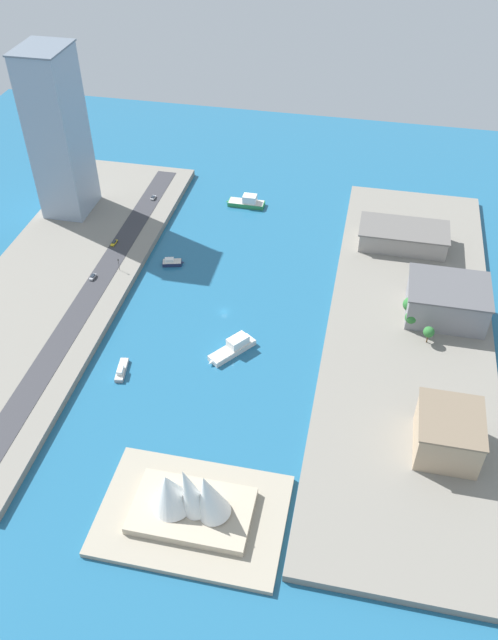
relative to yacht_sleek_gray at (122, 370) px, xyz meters
name	(u,v)px	position (x,y,z in m)	size (l,w,h in m)	color
ground_plane	(224,312)	(-31.87, -45.49, -1.24)	(440.00, 440.00, 0.00)	#23668E
quay_west	(409,334)	(-113.76, -45.49, 0.46)	(70.00, 240.00, 3.39)	gray
quay_east	(54,286)	(50.01, -45.49, 0.46)	(70.00, 240.00, 3.39)	gray
peninsula_point	(192,515)	(-46.17, 58.51, -0.24)	(61.18, 42.25, 2.00)	#A89E89
road_strip	(94,288)	(30.05, -45.49, 2.23)	(11.09, 228.00, 0.15)	#38383D
yacht_sleek_gray	(122,370)	(0.00, 0.00, 0.00)	(5.33, 14.24, 3.62)	#999EA3
patrol_launch_navy	(172,262)	(1.64, -75.42, 0.07)	(11.13, 6.94, 3.54)	#1E284C
ferry_white_commuter	(234,347)	(-41.90, -21.01, 1.12)	(17.91, 21.19, 6.41)	silver
ferry_green_doubledeck	(247,202)	(-23.05, -137.54, 1.07)	(21.81, 7.11, 6.59)	#2D8C4C
warehouse_low_gray	(447,301)	(-128.15, -59.59, 10.07)	(34.74, 28.19, 15.77)	gray
tower_tall_glass	(58,134)	(68.43, -110.60, 44.77)	(23.11, 28.35, 85.16)	#8C9EB2
apartment_midrise_tan	(448,433)	(-126.99, 15.53, 10.30)	(22.41, 25.00, 16.23)	tan
carpark_squat_concrete	(403,236)	(-108.42, -110.99, 7.23)	(44.05, 22.79, 10.09)	gray
sedan_silver	(93,277)	(33.36, -52.66, 3.10)	(1.97, 4.76, 1.61)	black
van_white	(153,198)	(28.38, -128.18, 3.05)	(1.94, 4.31, 1.50)	black
taxi_yellow_cab	(114,243)	(33.80, -81.79, 3.05)	(1.99, 5.28, 1.50)	black
traffic_light_waterfront	(119,263)	(23.31, -61.34, 6.50)	(0.36, 0.36, 6.50)	black
opera_landmark	(189,498)	(-45.52, 58.51, 9.17)	(39.22, 23.87, 23.01)	#BCAD93
park_tree_cluster	(414,314)	(-114.64, -50.36, 7.93)	(13.54, 21.97, 9.16)	brown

